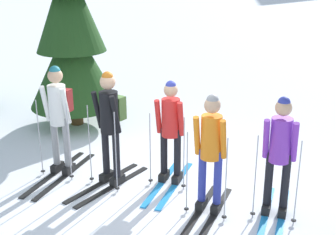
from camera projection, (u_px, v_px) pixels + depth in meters
ground_plane at (152, 189)px, 6.82m from camera, size 400.00×400.00×0.00m
skier_in_white at (59, 114)px, 7.02m from camera, size 0.61×1.77×1.80m
skier_in_black at (110, 121)px, 6.68m from camera, size 0.85×1.61×1.80m
skier_in_red at (170, 129)px, 6.74m from camera, size 0.61×1.63×1.65m
skier_in_orange at (211, 150)px, 5.91m from camera, size 0.61×1.59×1.70m
skier_in_purple at (279, 153)px, 5.82m from camera, size 0.61×1.66×1.70m
pine_tree_near at (70, 28)px, 8.87m from camera, size 1.84×1.84×4.45m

